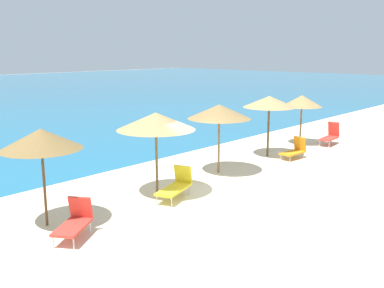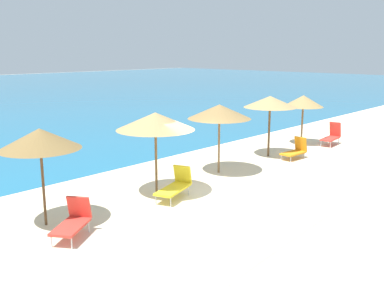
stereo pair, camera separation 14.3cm
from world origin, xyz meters
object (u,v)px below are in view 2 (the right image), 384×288
Objects in this scene: beach_umbrella_1 at (40,139)px; lounge_chair_1 at (295,150)px; beach_umbrella_4 at (270,102)px; beach_umbrella_3 at (219,112)px; lounge_chair_3 at (175,185)px; beach_umbrella_2 at (155,121)px; lounge_chair_0 at (332,136)px; lounge_chair_2 at (73,221)px; beach_umbrella_5 at (303,101)px.

beach_umbrella_1 is 2.06× the size of lounge_chair_1.
lounge_chair_1 is at bearing -69.00° from beach_umbrella_4.
lounge_chair_3 is (-3.33, -0.93, -2.01)m from beach_umbrella_3.
beach_umbrella_1 is at bearing 175.55° from beach_umbrella_2.
lounge_chair_0 is (4.36, -0.97, -2.03)m from beach_umbrella_4.
beach_umbrella_1 is at bearing 81.05° from lounge_chair_0.
lounge_chair_3 is (3.99, 0.26, -0.01)m from lounge_chair_2.
beach_umbrella_3 reaches higher than lounge_chair_1.
beach_umbrella_3 is at bearing 3.50° from beach_umbrella_2.
beach_umbrella_1 reaches higher than beach_umbrella_5.
beach_umbrella_4 is (7.24, 0.34, 0.00)m from beach_umbrella_2.
beach_umbrella_1 is 1.00× the size of beach_umbrella_3.
lounge_chair_1 is at bearing -155.14° from beach_umbrella_5.
lounge_chair_1 is (4.16, -1.02, -2.06)m from beach_umbrella_3.
lounge_chair_1 is 0.93× the size of lounge_chair_2.
lounge_chair_0 is 11.41m from lounge_chair_3.
beach_umbrella_3 reaches higher than lounge_chair_0.
beach_umbrella_1 is at bearing -179.79° from beach_umbrella_4.
beach_umbrella_1 is 0.98× the size of beach_umbrella_2.
beach_umbrella_4 reaches higher than lounge_chair_1.
beach_umbrella_2 reaches higher than lounge_chair_1.
beach_umbrella_3 is 0.98× the size of beach_umbrella_4.
beach_umbrella_5 reaches higher than lounge_chair_1.
lounge_chair_2 is at bearing -173.21° from beach_umbrella_4.
beach_umbrella_2 reaches higher than beach_umbrella_4.
lounge_chair_2 is (-15.39, -0.34, -0.03)m from lounge_chair_0.
beach_umbrella_5 reaches higher than lounge_chair_0.
lounge_chair_2 is at bearing 85.76° from lounge_chair_0.
beach_umbrella_3 reaches higher than lounge_chair_3.
lounge_chair_2 is at bearing -165.64° from beach_umbrella_2.
lounge_chair_0 is (8.07, -0.85, -1.97)m from beach_umbrella_3.
beach_umbrella_3 is at bearing 78.51° from lounge_chair_0.
beach_umbrella_1 is 11.13m from beach_umbrella_4.
beach_umbrella_3 is (7.41, -0.09, 0.00)m from beach_umbrella_1.
beach_umbrella_3 reaches higher than lounge_chair_2.
lounge_chair_0 is at bearing -51.35° from beach_umbrella_5.
beach_umbrella_5 is 1.79× the size of lounge_chair_2.
lounge_chair_3 reaches higher than lounge_chair_1.
beach_umbrella_3 is at bearing -177.16° from beach_umbrella_5.
beach_umbrella_2 reaches higher than beach_umbrella_3.
lounge_chair_2 is at bearing -170.79° from beach_umbrella_3.
beach_umbrella_1 is at bearing 88.85° from lounge_chair_1.
lounge_chair_0 is at bearing -5.98° from beach_umbrella_3.
lounge_chair_2 is (0.09, -1.27, -2.00)m from beach_umbrella_1.
beach_umbrella_2 is at bearing -108.62° from lounge_chair_2.
lounge_chair_3 is at bearing -13.95° from beach_umbrella_1.
lounge_chair_3 is (-10.45, -1.28, -1.81)m from beach_umbrella_5.
beach_umbrella_1 reaches higher than lounge_chair_2.
lounge_chair_2 is (-14.43, -1.54, -1.79)m from beach_umbrella_5.
lounge_chair_0 is at bearing -12.59° from beach_umbrella_4.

